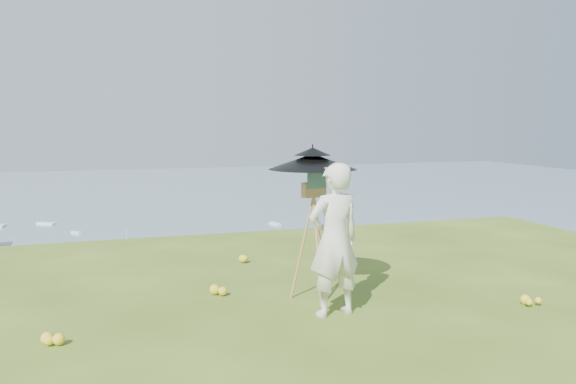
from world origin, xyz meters
name	(u,v)px	position (x,y,z in m)	size (l,w,h in m)	color
bay_water	(117,211)	(0.00, 240.00, -34.00)	(700.00, 700.00, 0.00)	#6F8E9F
slope_trees	(148,369)	(0.00, 35.00, -15.00)	(110.00, 50.00, 6.00)	#194414
harbor_town	(132,350)	(0.00, 75.00, -29.50)	(110.00, 22.00, 5.00)	silver
moored_boats	(74,253)	(-12.50, 161.00, -33.65)	(140.00, 140.00, 0.70)	white
wildflowers	(362,367)	(0.00, 0.25, 0.06)	(10.00, 10.50, 0.12)	yellow
painter	(334,240)	(0.35, 1.76, 0.88)	(0.65, 0.42, 1.77)	silver
field_easel	(313,236)	(0.33, 2.38, 0.81)	(0.61, 0.61, 1.62)	#A77C46
sun_umbrella	(313,169)	(0.32, 2.40, 1.64)	(1.09, 1.09, 0.62)	black
painter_cap	(335,167)	(0.35, 1.76, 1.72)	(0.18, 0.21, 0.10)	#DC7C78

